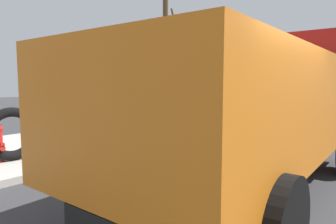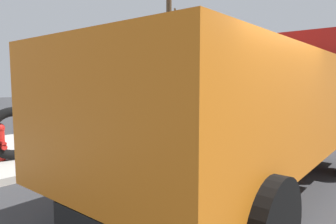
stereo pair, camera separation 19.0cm
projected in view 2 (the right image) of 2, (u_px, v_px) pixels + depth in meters
name	position (u px, v px, depth m)	size (l,w,h in m)	color
sidewalk_curb	(10.00, 152.00, 8.15)	(36.00, 5.00, 0.15)	#BCB7AD
fire_hydrant	(0.00, 141.00, 6.98)	(0.25, 0.57, 0.88)	red
loose_tire	(14.00, 133.00, 7.09)	(1.23, 1.23, 0.22)	black
stop_sign	(114.00, 91.00, 8.14)	(0.76, 0.08, 2.27)	gray
dump_truck_orange	(254.00, 102.00, 5.46)	(7.09, 3.02, 3.00)	orange
dump_truck_yellow	(327.00, 90.00, 13.22)	(7.03, 2.88, 3.00)	gold
bare_tree	(169.00, 61.00, 12.23)	(1.07, 1.09, 5.19)	#4C3823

